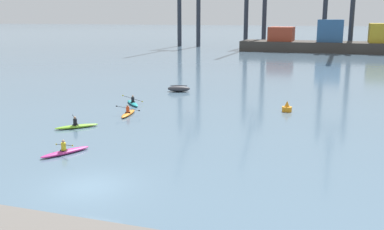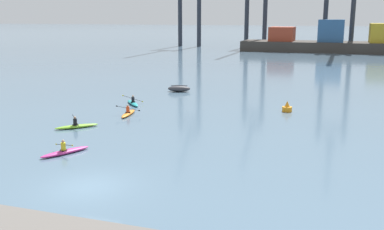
% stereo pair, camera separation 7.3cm
% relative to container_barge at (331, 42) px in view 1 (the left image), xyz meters
% --- Properties ---
extents(ground_plane, '(800.00, 800.00, 0.00)m').
position_rel_container_barge_xyz_m(ground_plane, '(-9.62, -96.04, -2.44)').
color(ground_plane, slate).
extents(container_barge, '(42.64, 10.31, 7.76)m').
position_rel_container_barge_xyz_m(container_barge, '(0.00, 0.00, 0.00)').
color(container_barge, '#38332D').
rests_on(container_barge, ground).
extents(capsized_dinghy, '(2.79, 1.69, 0.76)m').
position_rel_container_barge_xyz_m(capsized_dinghy, '(-15.31, -66.76, -2.08)').
color(capsized_dinghy, '#38383D').
rests_on(capsized_dinghy, ground).
extents(channel_buoy, '(0.90, 0.90, 1.00)m').
position_rel_container_barge_xyz_m(channel_buoy, '(-2.09, -74.03, -2.08)').
color(channel_buoy, orange).
rests_on(channel_buoy, ground).
extents(kayak_lime, '(2.83, 2.83, 0.95)m').
position_rel_container_barge_xyz_m(kayak_lime, '(-17.08, -85.51, -2.26)').
color(kayak_lime, '#7ABC2D').
rests_on(kayak_lime, ground).
extents(kayak_teal, '(2.65, 2.99, 1.06)m').
position_rel_container_barge_xyz_m(kayak_teal, '(-17.04, -75.47, -2.26)').
color(kayak_teal, teal).
rests_on(kayak_teal, ground).
extents(kayak_orange, '(2.25, 3.45, 0.95)m').
position_rel_container_barge_xyz_m(kayak_orange, '(-15.33, -79.95, -2.26)').
color(kayak_orange, orange).
rests_on(kayak_orange, ground).
extents(kayak_magenta, '(2.08, 3.31, 0.95)m').
position_rel_container_barge_xyz_m(kayak_magenta, '(-14.04, -91.60, -2.26)').
color(kayak_magenta, '#C13384').
rests_on(kayak_magenta, ground).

